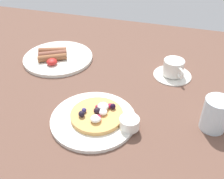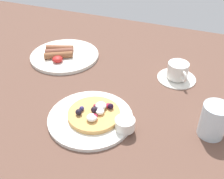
{
  "view_description": "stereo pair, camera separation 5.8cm",
  "coord_description": "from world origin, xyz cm",
  "px_view_note": "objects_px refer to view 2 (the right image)",
  "views": [
    {
      "loc": [
        24.89,
        -59.55,
        53.08
      ],
      "look_at": [
        5.99,
        3.83,
        4.0
      ],
      "focal_mm": 43.02,
      "sensor_mm": 36.0,
      "label": 1
    },
    {
      "loc": [
        30.39,
        -57.64,
        53.08
      ],
      "look_at": [
        5.99,
        3.83,
        4.0
      ],
      "focal_mm": 43.02,
      "sensor_mm": 36.0,
      "label": 2
    }
  ],
  "objects_px": {
    "pancake_plate": "(91,118)",
    "syrup_ramekin": "(125,124)",
    "coffee_cup": "(178,70)",
    "coffee_saucer": "(176,78)",
    "water_glass": "(213,121)",
    "breakfast_plate": "(65,56)"
  },
  "relations": [
    {
      "from": "syrup_ramekin",
      "to": "coffee_cup",
      "type": "bearing_deg",
      "value": 74.66
    },
    {
      "from": "coffee_saucer",
      "to": "water_glass",
      "type": "relative_size",
      "value": 1.38
    },
    {
      "from": "breakfast_plate",
      "to": "coffee_cup",
      "type": "bearing_deg",
      "value": 1.1
    },
    {
      "from": "coffee_cup",
      "to": "breakfast_plate",
      "type": "bearing_deg",
      "value": -178.9
    },
    {
      "from": "pancake_plate",
      "to": "syrup_ramekin",
      "type": "distance_m",
      "value": 0.11
    },
    {
      "from": "coffee_cup",
      "to": "water_glass",
      "type": "relative_size",
      "value": 0.95
    },
    {
      "from": "pancake_plate",
      "to": "coffee_cup",
      "type": "distance_m",
      "value": 0.36
    },
    {
      "from": "breakfast_plate",
      "to": "water_glass",
      "type": "bearing_deg",
      "value": -21.28
    },
    {
      "from": "pancake_plate",
      "to": "breakfast_plate",
      "type": "xyz_separation_m",
      "value": [
        -0.25,
        0.29,
        0.0
      ]
    },
    {
      "from": "coffee_saucer",
      "to": "water_glass",
      "type": "distance_m",
      "value": 0.27
    },
    {
      "from": "pancake_plate",
      "to": "coffee_saucer",
      "type": "height_order",
      "value": "pancake_plate"
    },
    {
      "from": "coffee_saucer",
      "to": "water_glass",
      "type": "xyz_separation_m",
      "value": [
        0.13,
        -0.23,
        0.04
      ]
    },
    {
      "from": "breakfast_plate",
      "to": "coffee_saucer",
      "type": "distance_m",
      "value": 0.44
    },
    {
      "from": "pancake_plate",
      "to": "coffee_cup",
      "type": "bearing_deg",
      "value": 57.35
    },
    {
      "from": "syrup_ramekin",
      "to": "breakfast_plate",
      "type": "xyz_separation_m",
      "value": [
        -0.36,
        0.3,
        -0.02
      ]
    },
    {
      "from": "pancake_plate",
      "to": "coffee_cup",
      "type": "xyz_separation_m",
      "value": [
        0.19,
        0.3,
        0.03
      ]
    },
    {
      "from": "water_glass",
      "to": "coffee_saucer",
      "type": "bearing_deg",
      "value": 119.89
    },
    {
      "from": "coffee_saucer",
      "to": "breakfast_plate",
      "type": "bearing_deg",
      "value": -178.71
    },
    {
      "from": "breakfast_plate",
      "to": "coffee_saucer",
      "type": "xyz_separation_m",
      "value": [
        0.44,
        0.01,
        -0.0
      ]
    },
    {
      "from": "coffee_cup",
      "to": "water_glass",
      "type": "xyz_separation_m",
      "value": [
        0.13,
        -0.23,
        0.01
      ]
    },
    {
      "from": "coffee_cup",
      "to": "water_glass",
      "type": "bearing_deg",
      "value": -60.14
    },
    {
      "from": "coffee_saucer",
      "to": "water_glass",
      "type": "bearing_deg",
      "value": -60.11
    }
  ]
}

